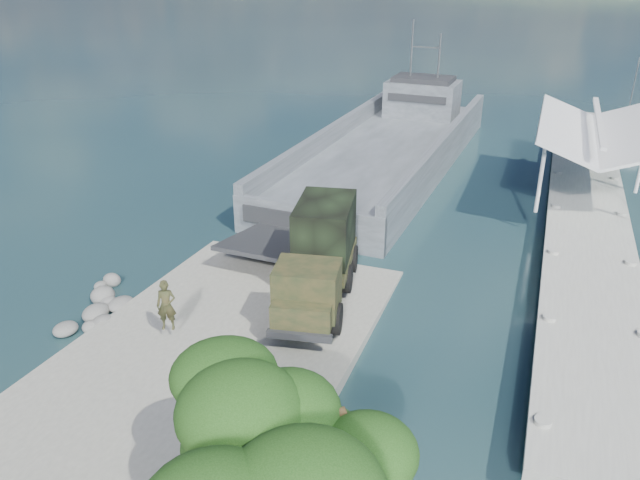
% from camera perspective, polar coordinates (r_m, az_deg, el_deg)
% --- Properties ---
extents(ground, '(1400.00, 1400.00, 0.00)m').
position_cam_1_polar(ground, '(24.39, -8.55, -9.45)').
color(ground, '#1B3742').
rests_on(ground, ground).
extents(boat_ramp, '(10.00, 18.00, 0.50)m').
position_cam_1_polar(boat_ramp, '(23.54, -9.74, -10.21)').
color(boat_ramp, gray).
rests_on(boat_ramp, ground).
extents(shoreline_rocks, '(3.20, 5.60, 0.90)m').
position_cam_1_polar(shoreline_rocks, '(27.89, -19.42, -6.00)').
color(shoreline_rocks, '#5C5C59').
rests_on(shoreline_rocks, ground).
extents(pier, '(6.40, 44.00, 6.10)m').
position_cam_1_polar(pier, '(38.28, 23.30, 4.42)').
color(pier, gray).
rests_on(pier, ground).
extents(landing_craft, '(9.55, 32.93, 9.69)m').
position_cam_1_polar(landing_craft, '(43.70, 6.08, 7.58)').
color(landing_craft, '#40474C').
rests_on(landing_craft, ground).
extents(military_truck, '(3.79, 8.15, 3.64)m').
position_cam_1_polar(military_truck, '(25.56, -0.06, -1.44)').
color(military_truck, black).
rests_on(military_truck, boat_ramp).
extents(soldier, '(0.84, 0.69, 1.97)m').
position_cam_1_polar(soldier, '(23.81, -13.78, -6.63)').
color(soldier, black).
rests_on(soldier, boat_ramp).
extents(sailboat_near, '(3.60, 6.26, 7.33)m').
position_cam_1_polar(sailboat_near, '(54.26, 26.87, 8.01)').
color(sailboat_near, silver).
rests_on(sailboat_near, ground).
extents(sailboat_far, '(3.16, 5.46, 6.40)m').
position_cam_1_polar(sailboat_far, '(57.32, 26.12, 8.89)').
color(sailboat_far, silver).
rests_on(sailboat_far, ground).
extents(overhang_tree, '(6.62, 6.10, 6.01)m').
position_cam_1_polar(overhang_tree, '(12.34, -2.91, -20.67)').
color(overhang_tree, '#392216').
rests_on(overhang_tree, ground).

